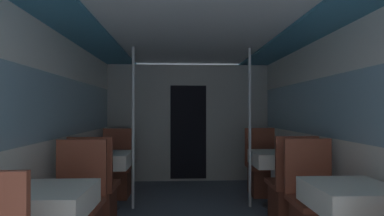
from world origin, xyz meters
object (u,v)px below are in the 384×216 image
at_px(chair_left_near_1, 95,199).
at_px(support_pole_left_1, 133,127).
at_px(dining_table_left_0, 47,206).
at_px(dining_table_right_0, 351,202).
at_px(chair_right_far_0, 317,216).
at_px(dining_table_left_1, 107,163).
at_px(chair_left_far_1, 116,176).
at_px(support_pole_right_1, 250,127).
at_px(dining_table_right_1, 275,161).
at_px(chair_right_far_1, 263,175).
at_px(chair_right_near_1, 291,196).

relative_size(chair_left_near_1, support_pole_left_1, 0.47).
xyz_separation_m(dining_table_left_0, dining_table_right_0, (2.19, 0.00, 0.00)).
distance_m(dining_table_left_0, chair_right_far_0, 2.27).
distance_m(dining_table_left_1, chair_right_far_0, 2.51).
height_order(chair_left_far_1, support_pole_right_1, support_pole_right_1).
xyz_separation_m(dining_table_right_1, support_pole_right_1, (-0.33, 0.00, 0.45)).
distance_m(support_pole_left_1, chair_right_far_0, 2.32).
xyz_separation_m(dining_table_left_1, dining_table_right_0, (2.19, -1.74, 0.00)).
bearing_deg(chair_left_far_1, support_pole_left_1, 121.05).
height_order(dining_table_right_1, support_pole_right_1, support_pole_right_1).
bearing_deg(dining_table_left_1, dining_table_right_0, -38.53).
xyz_separation_m(chair_left_near_1, dining_table_right_0, (2.19, -1.19, 0.30)).
distance_m(chair_right_far_1, support_pole_right_1, 0.99).
bearing_deg(dining_table_right_0, chair_left_near_1, 151.48).
height_order(chair_right_near_1, support_pole_right_1, support_pole_right_1).
height_order(chair_left_near_1, dining_table_right_0, chair_left_near_1).
height_order(chair_left_near_1, support_pole_right_1, support_pole_right_1).
relative_size(chair_left_far_1, chair_right_near_1, 1.00).
xyz_separation_m(dining_table_left_0, chair_right_far_0, (2.19, 0.55, -0.30)).
bearing_deg(dining_table_left_0, support_pole_left_1, 79.18).
bearing_deg(chair_left_near_1, chair_left_far_1, 90.00).
xyz_separation_m(chair_left_far_1, chair_right_far_1, (2.19, 0.00, 0.00)).
xyz_separation_m(dining_table_left_0, dining_table_left_1, (0.00, 1.74, 0.00)).
xyz_separation_m(chair_left_near_1, chair_left_far_1, (0.00, 1.11, 0.00)).
distance_m(chair_left_far_1, chair_right_far_0, 2.79).
xyz_separation_m(dining_table_right_0, support_pole_right_1, (-0.33, 1.74, 0.45)).
bearing_deg(chair_right_far_0, support_pole_left_1, -32.66).
bearing_deg(dining_table_left_1, support_pole_left_1, 0.00).
xyz_separation_m(dining_table_left_0, chair_right_near_1, (2.19, 1.19, -0.30)).
height_order(dining_table_right_0, dining_table_right_1, same).
relative_size(dining_table_left_0, dining_table_right_1, 1.00).
bearing_deg(chair_right_far_1, chair_right_far_0, 90.00).
relative_size(chair_right_far_0, dining_table_right_1, 1.38).
bearing_deg(dining_table_right_1, chair_right_far_0, -90.00).
bearing_deg(dining_table_right_1, chair_right_near_1, -90.00).
height_order(dining_table_left_0, chair_right_near_1, chair_right_near_1).
relative_size(dining_table_left_1, chair_right_far_0, 0.73).
xyz_separation_m(dining_table_left_1, chair_right_far_1, (2.19, 0.55, -0.30)).
bearing_deg(support_pole_right_1, support_pole_left_1, 180.00).
distance_m(support_pole_left_1, support_pole_right_1, 1.52).
relative_size(dining_table_left_0, dining_table_right_0, 1.00).
height_order(dining_table_left_1, support_pole_left_1, support_pole_left_1).
relative_size(dining_table_right_0, chair_right_far_0, 0.73).
distance_m(dining_table_left_1, chair_right_near_1, 2.27).
xyz_separation_m(chair_left_near_1, support_pole_right_1, (1.85, 0.55, 0.75)).
xyz_separation_m(chair_right_far_1, support_pole_right_1, (-0.33, -0.55, 0.75)).
distance_m(dining_table_right_0, chair_right_far_1, 2.31).
distance_m(dining_table_left_0, dining_table_right_1, 2.79).
bearing_deg(dining_table_right_0, chair_right_far_1, 90.00).
xyz_separation_m(dining_table_right_0, chair_right_far_1, (0.00, 2.29, -0.30)).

